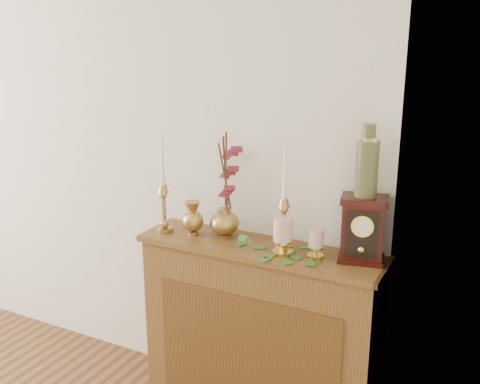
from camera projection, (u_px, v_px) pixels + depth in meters
The scene contains 10 objects.
console_shelf at pixel (259, 335), 2.87m from camera, with size 1.24×0.34×0.93m.
candlestick_left at pixel (164, 200), 2.88m from camera, with size 0.09×0.09×0.52m.
candlestick_center at pixel (284, 215), 2.65m from camera, with size 0.09×0.09×0.52m.
bud_vase at pixel (193, 219), 2.85m from camera, with size 0.11×0.11×0.18m.
ginger_jar at pixel (229, 188), 2.82m from camera, with size 0.22×0.24×0.55m.
pillar_candle_left at pixel (283, 234), 2.60m from camera, with size 0.10×0.10×0.19m.
pillar_candle_right at pixel (316, 242), 2.57m from camera, with size 0.08×0.08×0.15m.
ivy_garland at pixel (266, 251), 2.63m from camera, with size 0.47×0.17×0.08m.
mantel_clock at pixel (363, 230), 2.51m from camera, with size 0.23×0.18×0.31m.
ceramic_vase at pixel (367, 165), 2.43m from camera, with size 0.10×0.10×0.32m.
Camera 1 is at (2.48, -0.22, 1.94)m, focal length 42.00 mm.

